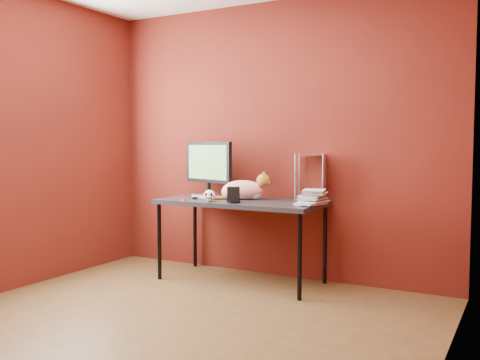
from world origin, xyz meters
The scene contains 11 objects.
room centered at (0.00, 0.00, 1.45)m, with size 3.52×3.52×2.61m.
desk centered at (-0.15, 1.37, 0.70)m, with size 1.50×0.70×0.75m.
monitor centered at (-0.58, 1.50, 1.05)m, with size 0.60×0.27×0.53m.
cat centered at (-0.16, 1.43, 0.84)m, with size 0.51×0.35×0.26m.
skull_mug centered at (-0.34, 1.12, 0.80)m, with size 0.11×0.12×0.10m.
speaker centered at (-0.10, 1.14, 0.82)m, with size 0.13×0.12×0.14m.
book_stack centered at (0.48, 1.32, 1.48)m, with size 0.24×0.28×1.46m.
wire_rack centered at (0.42, 1.64, 0.96)m, with size 0.28×0.25×0.43m.
pocket_knife centered at (-0.59, 1.08, 0.76)m, with size 0.07×0.02×0.01m, color #B5180D.
black_gadget centered at (-0.56, 1.23, 0.76)m, with size 0.04×0.03×0.02m, color black.
washer centered at (-0.33, 1.08, 0.75)m, with size 0.04×0.04×0.00m, color #AAAAAE.
Camera 1 is at (2.16, -2.88, 1.27)m, focal length 40.00 mm.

